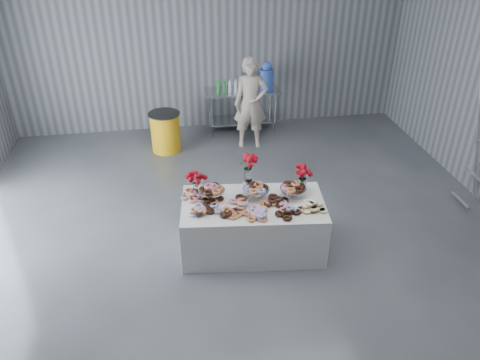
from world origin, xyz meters
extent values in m
plane|color=#3D4045|center=(0.00, 0.00, 0.00)|extent=(9.00, 9.00, 0.00)
cube|color=gray|center=(0.00, 4.50, 2.00)|extent=(8.00, 0.04, 4.00)
cube|color=silver|center=(0.12, 0.22, 0.38)|extent=(2.00, 1.21, 0.75)
cube|color=silver|center=(0.62, 4.10, 0.88)|extent=(1.50, 0.60, 0.04)
cube|color=silver|center=(0.62, 4.10, 0.25)|extent=(1.40, 0.55, 0.03)
cylinder|color=silver|center=(-0.03, 3.85, 0.43)|extent=(0.04, 0.04, 0.86)
cylinder|color=silver|center=(1.27, 3.85, 0.43)|extent=(0.04, 0.04, 0.86)
cylinder|color=silver|center=(-0.03, 4.35, 0.43)|extent=(0.04, 0.04, 0.86)
cylinder|color=silver|center=(1.27, 4.35, 0.43)|extent=(0.04, 0.04, 0.86)
cylinder|color=silver|center=(-0.41, 0.43, 0.81)|extent=(0.06, 0.06, 0.12)
cylinder|color=silver|center=(-0.41, 0.43, 0.88)|extent=(0.36, 0.36, 0.01)
cylinder|color=silver|center=(0.18, 0.36, 0.81)|extent=(0.06, 0.06, 0.12)
cylinder|color=silver|center=(0.18, 0.36, 0.88)|extent=(0.36, 0.36, 0.01)
cylinder|color=silver|center=(0.68, 0.31, 0.81)|extent=(0.06, 0.06, 0.12)
cylinder|color=silver|center=(0.68, 0.31, 0.88)|extent=(0.36, 0.36, 0.01)
cylinder|color=white|center=(-0.60, 0.55, 0.84)|extent=(0.11, 0.11, 0.18)
cylinder|color=#1E5919|center=(-0.60, 0.55, 0.97)|extent=(0.04, 0.04, 0.18)
cylinder|color=white|center=(0.85, 0.44, 0.84)|extent=(0.11, 0.11, 0.18)
cylinder|color=#1E5919|center=(0.85, 0.44, 0.97)|extent=(0.04, 0.04, 0.18)
cylinder|color=silver|center=(0.11, 0.57, 0.82)|extent=(0.14, 0.14, 0.15)
cylinder|color=white|center=(0.11, 0.57, 0.99)|extent=(0.11, 0.11, 0.18)
cylinder|color=#1E5919|center=(0.11, 0.57, 1.12)|extent=(0.04, 0.04, 0.18)
cylinder|color=#416EDE|center=(1.12, 4.10, 1.10)|extent=(0.28, 0.28, 0.40)
sphere|color=#416EDE|center=(1.12, 4.10, 1.36)|extent=(0.20, 0.20, 0.20)
imported|color=#CC8C93|center=(0.66, 3.40, 0.88)|extent=(0.69, 0.50, 1.75)
cylinder|color=#F6AE14|center=(-0.98, 3.44, 0.37)|extent=(0.56, 0.56, 0.75)
cylinder|color=black|center=(-0.98, 3.44, 0.76)|extent=(0.60, 0.60, 0.02)
camera|label=1|loc=(-0.89, -4.85, 4.20)|focal=35.00mm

